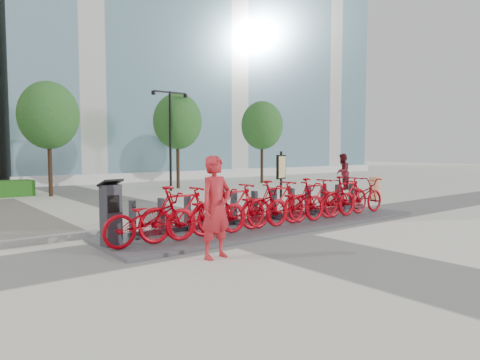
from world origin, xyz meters
TOP-DOWN VIEW (x-y plane):
  - ground at (0.00, 0.00)m, footprint 120.00×120.00m
  - glass_building at (14.00, 26.00)m, footprint 32.00×16.00m
  - tree_1 at (-1.50, 12.00)m, footprint 2.60×2.60m
  - tree_2 at (5.00, 12.00)m, footprint 2.60×2.60m
  - tree_3 at (11.00, 12.00)m, footprint 2.60×2.60m
  - streetlamp at (4.00, 11.00)m, footprint 2.00×0.20m
  - dock_pad at (1.30, 0.30)m, footprint 9.60×2.40m
  - dock_rail_posts at (1.36, 0.77)m, footprint 8.02×0.50m
  - bike_0 at (-2.60, -0.05)m, footprint 2.08×0.72m
  - bike_1 at (-1.88, -0.05)m, footprint 2.02×0.57m
  - bike_2 at (-1.16, -0.05)m, footprint 2.08×0.72m
  - bike_3 at (-0.44, -0.05)m, footprint 2.02×0.57m
  - bike_4 at (0.28, -0.05)m, footprint 2.08×0.72m
  - bike_5 at (1.00, -0.05)m, footprint 2.02×0.57m
  - bike_6 at (1.72, -0.05)m, footprint 2.08×0.72m
  - bike_7 at (2.44, -0.05)m, footprint 2.02×0.57m
  - bike_8 at (3.16, -0.05)m, footprint 2.08×0.72m
  - bike_9 at (3.88, -0.05)m, footprint 2.02×0.57m
  - bike_10 at (4.60, -0.05)m, footprint 2.08×0.72m
  - kiosk at (-3.29, 0.37)m, footprint 0.48×0.42m
  - worker_red at (-1.98, -1.55)m, footprint 0.77×0.56m
  - pedestrian at (11.23, 5.92)m, footprint 1.09×0.96m
  - construction_barrel at (9.02, 2.46)m, footprint 0.63×0.63m
  - map_sign at (4.67, 3.62)m, footprint 0.65×0.33m

SIDE VIEW (x-z plane):
  - ground at x=0.00m, z-range 0.00..0.00m
  - dock_pad at x=1.30m, z-range 0.00..0.08m
  - construction_barrel at x=9.02m, z-range 0.00..0.93m
  - dock_rail_posts at x=1.36m, z-range 0.08..0.93m
  - bike_0 at x=-2.60m, z-range 0.08..1.17m
  - bike_2 at x=-1.16m, z-range 0.08..1.17m
  - bike_4 at x=0.28m, z-range 0.08..1.17m
  - bike_6 at x=1.72m, z-range 0.08..1.17m
  - bike_8 at x=3.16m, z-range 0.08..1.17m
  - bike_10 at x=4.60m, z-range 0.08..1.17m
  - bike_1 at x=-1.88m, z-range 0.08..1.29m
  - bike_3 at x=-0.44m, z-range 0.08..1.29m
  - bike_5 at x=1.00m, z-range 0.08..1.29m
  - bike_7 at x=2.44m, z-range 0.08..1.29m
  - bike_9 at x=3.88m, z-range 0.08..1.29m
  - kiosk at x=-3.29m, z-range 0.05..1.44m
  - pedestrian at x=11.23m, z-range 0.00..1.88m
  - worker_red at x=-1.98m, z-range 0.00..1.96m
  - map_sign at x=4.67m, z-range 0.33..2.35m
  - streetlamp at x=4.00m, z-range 0.63..5.63m
  - tree_1 at x=-1.50m, z-range 1.04..6.14m
  - tree_2 at x=5.00m, z-range 1.04..6.14m
  - tree_3 at x=11.00m, z-range 1.04..6.14m
  - glass_building at x=14.00m, z-range 0.00..24.00m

